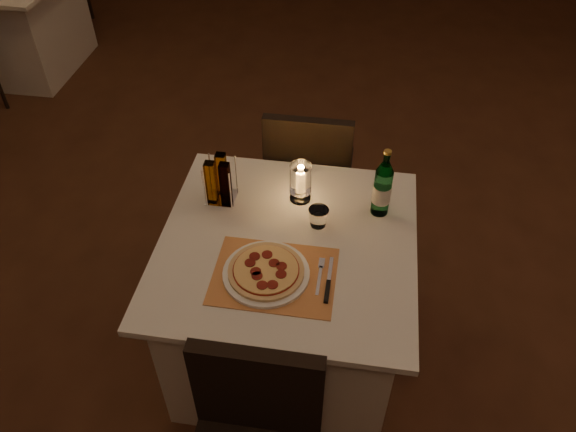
# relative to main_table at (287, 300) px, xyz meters

# --- Properties ---
(floor) EXTENTS (8.00, 10.00, 0.02)m
(floor) POSITION_rel_main_table_xyz_m (0.20, 0.30, -0.38)
(floor) COLOR #4A2718
(floor) RESTS_ON ground
(main_table) EXTENTS (1.00, 1.00, 0.74)m
(main_table) POSITION_rel_main_table_xyz_m (0.00, 0.00, 0.00)
(main_table) COLOR silver
(main_table) RESTS_ON ground
(chair_far) EXTENTS (0.42, 0.42, 0.90)m
(chair_far) POSITION_rel_main_table_xyz_m (-0.00, 0.71, 0.18)
(chair_far) COLOR black
(chair_far) RESTS_ON ground
(placemat) EXTENTS (0.45, 0.34, 0.00)m
(placemat) POSITION_rel_main_table_xyz_m (-0.02, -0.18, 0.37)
(placemat) COLOR #CC8046
(placemat) RESTS_ON main_table
(plate) EXTENTS (0.32, 0.32, 0.01)m
(plate) POSITION_rel_main_table_xyz_m (-0.05, -0.18, 0.38)
(plate) COLOR white
(plate) RESTS_ON placemat
(pizza) EXTENTS (0.28, 0.28, 0.02)m
(pizza) POSITION_rel_main_table_xyz_m (-0.05, -0.18, 0.39)
(pizza) COLOR #D8B77F
(pizza) RESTS_ON plate
(fork) EXTENTS (0.02, 0.18, 0.00)m
(fork) POSITION_rel_main_table_xyz_m (0.14, -0.15, 0.37)
(fork) COLOR silver
(fork) RESTS_ON placemat
(knife) EXTENTS (0.02, 0.22, 0.01)m
(knife) POSITION_rel_main_table_xyz_m (0.18, -0.21, 0.37)
(knife) COLOR black
(knife) RESTS_ON placemat
(tumbler) EXTENTS (0.08, 0.08, 0.08)m
(tumbler) POSITION_rel_main_table_xyz_m (0.11, 0.11, 0.41)
(tumbler) COLOR white
(tumbler) RESTS_ON main_table
(water_bottle) EXTENTS (0.07, 0.07, 0.31)m
(water_bottle) POSITION_rel_main_table_xyz_m (0.35, 0.23, 0.49)
(water_bottle) COLOR #5FB079
(water_bottle) RESTS_ON main_table
(hurricane_candle) EXTENTS (0.09, 0.09, 0.18)m
(hurricane_candle) POSITION_rel_main_table_xyz_m (0.02, 0.26, 0.47)
(hurricane_candle) COLOR white
(hurricane_candle) RESTS_ON main_table
(cruet_caddy) EXTENTS (0.12, 0.12, 0.21)m
(cruet_caddy) POSITION_rel_main_table_xyz_m (-0.31, 0.20, 0.46)
(cruet_caddy) COLOR white
(cruet_caddy) RESTS_ON main_table
(neighbor_table_left) EXTENTS (1.00, 1.00, 0.74)m
(neighbor_table_left) POSITION_rel_main_table_xyz_m (-2.58, 2.40, 0.00)
(neighbor_table_left) COLOR silver
(neighbor_table_left) RESTS_ON ground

